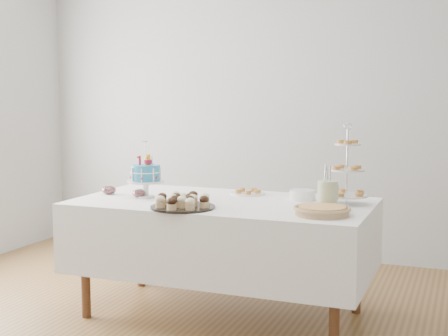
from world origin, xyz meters
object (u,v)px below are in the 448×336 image
at_px(pie, 322,210).
at_px(tiered_stand, 347,170).
at_px(utensil_pitcher, 328,194).
at_px(table, 223,235).
at_px(jam_bowl_b, 109,190).
at_px(pastry_plate, 248,192).
at_px(plate_stack, 303,195).
at_px(birthday_cake, 146,182).
at_px(cupcake_tray, 183,201).
at_px(jam_bowl_a, 140,193).

xyz_separation_m(pie, tiered_stand, (0.06, 0.42, 0.19)).
bearing_deg(utensil_pitcher, pie, -110.44).
height_order(table, jam_bowl_b, jam_bowl_b).
xyz_separation_m(pastry_plate, jam_bowl_b, (-0.90, -0.35, 0.01)).
bearing_deg(tiered_stand, plate_stack, 169.38).
height_order(table, utensil_pitcher, utensil_pitcher).
xyz_separation_m(pie, pastry_plate, (-0.65, 0.57, -0.01)).
height_order(birthday_cake, utensil_pitcher, birthday_cake).
bearing_deg(birthday_cake, cupcake_tray, -47.94).
bearing_deg(plate_stack, jam_bowl_b, -169.23).
bearing_deg(jam_bowl_b, plate_stack, 10.77).
xyz_separation_m(tiered_stand, utensil_pitcher, (-0.07, -0.22, -0.12)).
distance_m(tiered_stand, utensil_pitcher, 0.26).
bearing_deg(tiered_stand, pie, -98.35).
xyz_separation_m(table, plate_stack, (0.48, 0.22, 0.26)).
xyz_separation_m(jam_bowl_a, jam_bowl_b, (-0.27, 0.05, 0.00)).
bearing_deg(pie, jam_bowl_b, 171.84).
distance_m(birthday_cake, pastry_plate, 0.71).
relative_size(table, pie, 5.85).
xyz_separation_m(tiered_stand, jam_bowl_b, (-1.62, -0.20, -0.19)).
height_order(birthday_cake, pastry_plate, birthday_cake).
bearing_deg(birthday_cake, tiered_stand, -3.72).
bearing_deg(cupcake_tray, utensil_pitcher, 18.92).
height_order(table, pie, pie).
height_order(table, birthday_cake, birthday_cake).
bearing_deg(utensil_pitcher, plate_stack, 104.97).
relative_size(pie, jam_bowl_b, 3.25).
height_order(tiered_stand, utensil_pitcher, tiered_stand).
relative_size(pie, jam_bowl_a, 3.28).
height_order(birthday_cake, jam_bowl_a, birthday_cake).
distance_m(cupcake_tray, utensil_pitcher, 0.88).
xyz_separation_m(table, pastry_plate, (0.06, 0.32, 0.24)).
distance_m(pie, jam_bowl_a, 1.29).
bearing_deg(jam_bowl_b, birthday_cake, -6.75).
relative_size(birthday_cake, jam_bowl_b, 3.75).
distance_m(birthday_cake, jam_bowl_b, 0.32).
relative_size(plate_stack, jam_bowl_b, 1.68).
bearing_deg(plate_stack, pie, -63.55).
height_order(plate_stack, jam_bowl_a, plate_stack).
height_order(cupcake_tray, jam_bowl_b, cupcake_tray).
relative_size(cupcake_tray, tiered_stand, 0.77).
bearing_deg(birthday_cake, jam_bowl_b, 159.44).
xyz_separation_m(birthday_cake, pastry_plate, (0.59, 0.39, -0.09)).
bearing_deg(jam_bowl_a, tiered_stand, 10.42).
xyz_separation_m(birthday_cake, utensil_pitcher, (1.23, 0.01, -0.01)).
bearing_deg(cupcake_tray, jam_bowl_b, 156.52).
relative_size(tiered_stand, jam_bowl_b, 5.11).
bearing_deg(birthday_cake, pastry_plate, 19.28).
bearing_deg(jam_bowl_b, pie, -8.16).
relative_size(cupcake_tray, jam_bowl_a, 3.96).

